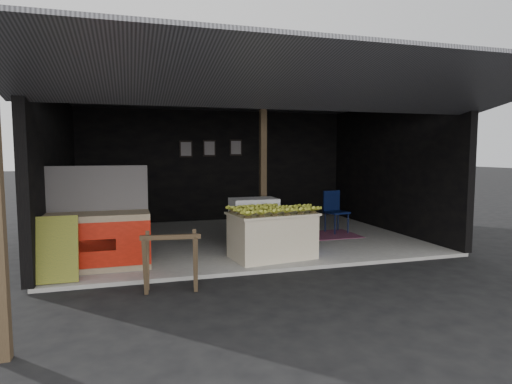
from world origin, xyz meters
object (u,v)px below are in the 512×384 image
object	(u,v)px
banana_table	(272,235)
neighbor_stall	(99,238)
sawhorse	(171,256)
white_crate	(254,223)
plastic_chair	(334,208)
water_barrel	(310,239)

from	to	relation	value
banana_table	neighbor_stall	bearing A→B (deg)	168.75
neighbor_stall	sawhorse	bearing A→B (deg)	-53.42
white_crate	plastic_chair	world-z (taller)	white_crate
plastic_chair	white_crate	bearing A→B (deg)	-164.75
white_crate	water_barrel	distance (m)	1.06
white_crate	plastic_chair	size ratio (longest dim) A/B	1.01
water_barrel	plastic_chair	distance (m)	2.02
sawhorse	plastic_chair	world-z (taller)	plastic_chair
white_crate	sawhorse	world-z (taller)	white_crate
banana_table	plastic_chair	bearing A→B (deg)	33.21
banana_table	water_barrel	bearing A→B (deg)	9.87
neighbor_stall	water_barrel	distance (m)	3.56
banana_table	white_crate	distance (m)	0.79
neighbor_stall	white_crate	bearing A→B (deg)	12.90
neighbor_stall	sawhorse	size ratio (longest dim) A/B	2.00
sawhorse	water_barrel	size ratio (longest dim) A/B	1.73
banana_table	neighbor_stall	xyz separation A→B (m)	(-2.75, 0.15, 0.09)
sawhorse	plastic_chair	size ratio (longest dim) A/B	0.85
white_crate	neighbor_stall	distance (m)	2.73
neighbor_stall	plastic_chair	xyz separation A→B (m)	(4.81, 1.65, 0.07)
neighbor_stall	water_barrel	bearing A→B (deg)	1.27
water_barrel	plastic_chair	xyz separation A→B (m)	(1.26, 1.55, 0.32)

